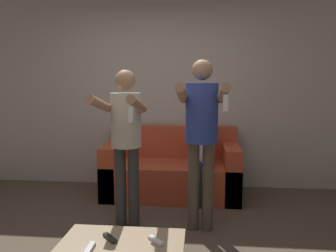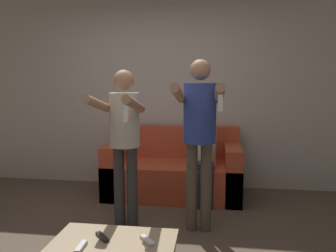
% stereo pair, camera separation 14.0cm
% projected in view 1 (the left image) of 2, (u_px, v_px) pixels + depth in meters
% --- Properties ---
extents(wall_back, '(6.40, 0.06, 2.70)m').
position_uv_depth(wall_back, '(159.00, 90.00, 4.57)').
color(wall_back, beige).
rests_on(wall_back, ground_plane).
extents(couch, '(1.71, 0.80, 0.87)m').
position_uv_depth(couch, '(172.00, 172.00, 4.27)').
color(couch, '#C64C2D').
rests_on(couch, ground_plane).
extents(person_standing_left, '(0.42, 0.75, 1.59)m').
position_uv_depth(person_standing_left, '(126.00, 132.00, 3.20)').
color(person_standing_left, '#383838').
rests_on(person_standing_left, ground_plane).
extents(person_standing_right, '(0.43, 0.78, 1.68)m').
position_uv_depth(person_standing_right, '(202.00, 126.00, 3.12)').
color(person_standing_right, brown).
rests_on(person_standing_right, ground_plane).
extents(person_seated, '(0.28, 0.52, 1.16)m').
position_uv_depth(person_seated, '(203.00, 151.00, 4.02)').
color(person_seated, '#282D47').
rests_on(person_seated, ground_plane).
extents(coffee_table, '(0.85, 0.46, 0.38)m').
position_uv_depth(coffee_table, '(122.00, 247.00, 2.25)').
color(coffee_table, tan).
rests_on(coffee_table, ground_plane).
extents(remote_near, '(0.04, 0.15, 0.02)m').
position_uv_depth(remote_near, '(90.00, 248.00, 2.12)').
color(remote_near, white).
rests_on(remote_near, coffee_table).
extents(remote_mid, '(0.13, 0.14, 0.02)m').
position_uv_depth(remote_mid, '(156.00, 240.00, 2.23)').
color(remote_mid, white).
rests_on(remote_mid, coffee_table).
extents(remote_far, '(0.13, 0.13, 0.02)m').
position_uv_depth(remote_far, '(110.00, 238.00, 2.26)').
color(remote_far, black).
rests_on(remote_far, coffee_table).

